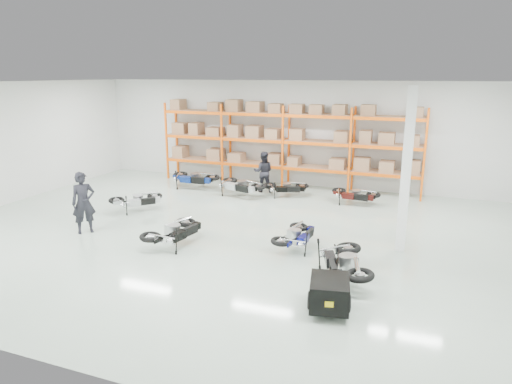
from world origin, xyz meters
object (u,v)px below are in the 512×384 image
at_px(moto_silver_left, 137,197).
at_px(person_back, 263,172).
at_px(moto_back_b, 240,182).
at_px(person_left, 84,203).
at_px(moto_blue_centre, 297,232).
at_px(moto_touring_right, 344,257).
at_px(moto_back_d, 355,192).
at_px(moto_back_c, 286,185).
at_px(trailer, 329,293).
at_px(moto_black_far_left, 175,228).
at_px(moto_back_a, 193,175).

height_order(moto_silver_left, person_back, person_back).
relative_size(moto_back_b, person_left, 0.98).
xyz_separation_m(moto_blue_centre, moto_touring_right, (1.58, -1.53, 0.09)).
relative_size(moto_touring_right, moto_back_d, 1.21).
bearing_deg(moto_back_d, moto_touring_right, -166.82).
relative_size(moto_back_b, moto_back_c, 1.20).
bearing_deg(moto_back_c, trailer, -173.96).
bearing_deg(moto_back_d, trailer, -168.13).
xyz_separation_m(moto_silver_left, moto_touring_right, (7.94, -3.04, 0.08)).
bearing_deg(moto_black_far_left, moto_back_a, -55.23).
distance_m(moto_blue_centre, moto_black_far_left, 3.46).
distance_m(moto_back_c, moto_back_d, 2.75).
distance_m(moto_touring_right, moto_back_a, 10.16).
relative_size(moto_silver_left, trailer, 0.96).
distance_m(trailer, person_back, 9.96).
relative_size(moto_touring_right, moto_back_b, 1.02).
bearing_deg(moto_touring_right, person_back, 104.03).
bearing_deg(person_left, moto_silver_left, 38.73).
distance_m(moto_black_far_left, trailer, 5.33).
distance_m(moto_back_b, moto_back_d, 4.50).
xyz_separation_m(moto_blue_centre, trailer, (1.58, -3.12, -0.08)).
distance_m(moto_touring_right, person_back, 8.57).
bearing_deg(moto_blue_centre, moto_back_c, -64.00).
bearing_deg(moto_silver_left, moto_black_far_left, -175.87).
xyz_separation_m(moto_touring_right, person_back, (-4.63, 7.20, 0.26)).
relative_size(moto_back_a, moto_back_c, 1.21).
distance_m(moto_back_c, person_left, 7.77).
relative_size(moto_silver_left, person_back, 0.97).
xyz_separation_m(moto_back_b, person_back, (0.63, 1.00, 0.27)).
height_order(moto_blue_centre, person_back, person_back).
height_order(moto_blue_centre, moto_touring_right, moto_touring_right).
height_order(moto_back_a, person_back, person_back).
bearing_deg(person_back, moto_silver_left, 35.33).
distance_m(moto_silver_left, moto_black_far_left, 3.96).
xyz_separation_m(moto_silver_left, trailer, (7.94, -4.64, -0.09)).
height_order(moto_back_a, moto_back_b, moto_back_a).
distance_m(moto_black_far_left, moto_back_c, 6.44).
bearing_deg(trailer, moto_blue_centre, 105.53).
bearing_deg(moto_back_a, trailer, -136.15).
xyz_separation_m(trailer, person_back, (-4.63, 8.80, 0.44)).
distance_m(moto_back_b, person_back, 1.22).
xyz_separation_m(moto_back_c, moto_back_d, (2.75, -0.17, 0.01)).
bearing_deg(person_back, moto_back_c, 144.16).
height_order(moto_silver_left, moto_back_b, moto_back_b).
bearing_deg(moto_touring_right, moto_silver_left, 140.29).
bearing_deg(trailer, moto_back_a, 121.27).
bearing_deg(moto_back_c, moto_back_a, 74.75).
bearing_deg(person_back, moto_black_far_left, 71.55).
xyz_separation_m(moto_back_a, person_back, (3.00, 0.50, 0.27)).
height_order(moto_blue_centre, person_left, person_left).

